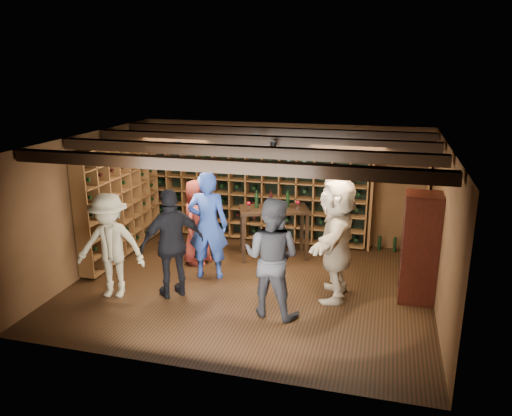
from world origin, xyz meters
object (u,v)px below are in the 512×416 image
(display_cabinet, at_px, (419,250))
(guest_red_floral, at_px, (197,222))
(tasting_table, at_px, (274,215))
(guest_beige, at_px, (336,239))
(guest_woman_black, at_px, (173,243))
(guest_khaki, at_px, (110,246))
(man_grey_suit, at_px, (272,257))
(man_blue_shirt, at_px, (208,225))

(display_cabinet, xyz_separation_m, guest_red_floral, (-3.96, 0.59, -0.05))
(tasting_table, bearing_deg, display_cabinet, -45.09)
(guest_beige, relative_size, tasting_table, 1.36)
(display_cabinet, relative_size, guest_woman_black, 0.97)
(display_cabinet, height_order, guest_beige, guest_beige)
(guest_khaki, bearing_deg, man_grey_suit, -7.24)
(man_blue_shirt, height_order, man_grey_suit, man_blue_shirt)
(man_grey_suit, bearing_deg, man_blue_shirt, -26.85)
(man_blue_shirt, xyz_separation_m, tasting_table, (0.90, 1.22, -0.10))
(display_cabinet, xyz_separation_m, guest_woman_black, (-3.82, -0.83, 0.04))
(guest_red_floral, bearing_deg, guest_beige, -100.30)
(guest_red_floral, relative_size, tasting_table, 1.11)
(guest_red_floral, relative_size, guest_woman_black, 0.90)
(man_grey_suit, height_order, guest_beige, guest_beige)
(guest_khaki, relative_size, tasting_table, 1.18)
(guest_beige, bearing_deg, man_blue_shirt, -94.84)
(guest_red_floral, bearing_deg, guest_khaki, 160.51)
(display_cabinet, distance_m, guest_beige, 1.30)
(guest_woman_black, distance_m, guest_beige, 2.62)
(man_blue_shirt, bearing_deg, guest_khaki, 31.81)
(man_grey_suit, relative_size, guest_red_floral, 1.13)
(guest_khaki, height_order, tasting_table, guest_khaki)
(man_grey_suit, relative_size, guest_beige, 0.92)
(man_blue_shirt, bearing_deg, guest_red_floral, -63.21)
(guest_khaki, distance_m, guest_beige, 3.61)
(man_grey_suit, bearing_deg, display_cabinet, -144.01)
(man_blue_shirt, height_order, guest_khaki, man_blue_shirt)
(man_blue_shirt, xyz_separation_m, guest_red_floral, (-0.43, 0.58, -0.15))
(display_cabinet, height_order, man_blue_shirt, man_blue_shirt)
(guest_khaki, bearing_deg, man_blue_shirt, 33.05)
(guest_red_floral, distance_m, guest_woman_black, 1.43)
(man_grey_suit, xyz_separation_m, guest_beige, (0.86, 0.83, 0.08))
(tasting_table, bearing_deg, guest_khaki, -152.45)
(man_blue_shirt, height_order, guest_beige, guest_beige)
(guest_woman_black, height_order, tasting_table, guest_woman_black)
(man_grey_suit, distance_m, guest_beige, 1.19)
(display_cabinet, relative_size, tasting_table, 1.19)
(display_cabinet, bearing_deg, man_blue_shirt, 179.76)
(display_cabinet, relative_size, man_grey_suit, 0.95)
(guest_khaki, distance_m, tasting_table, 3.17)
(man_grey_suit, bearing_deg, tasting_table, -67.57)
(display_cabinet, xyz_separation_m, tasting_table, (-2.63, 1.24, 0.01))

